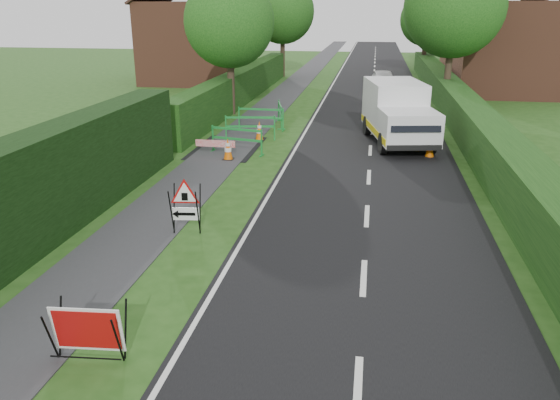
{
  "coord_description": "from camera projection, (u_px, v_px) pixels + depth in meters",
  "views": [
    {
      "loc": [
        2.47,
        -9.03,
        5.21
      ],
      "look_at": [
        0.55,
        2.37,
        1.09
      ],
      "focal_mm": 35.0,
      "sensor_mm": 36.0,
      "label": 1
    }
  ],
  "objects": [
    {
      "name": "house_west",
      "position": [
        199.0,
        41.0,
        38.99
      ],
      "size": [
        7.5,
        7.4,
        7.88
      ],
      "color": "brown",
      "rests_on": "ground"
    },
    {
      "name": "ped_barrier_1",
      "position": [
        250.0,
        124.0,
        22.38
      ],
      "size": [
        2.09,
        0.69,
        1.0
      ],
      "rotation": [
        0.0,
        0.0,
        0.17
      ],
      "color": "#167B2C",
      "rests_on": "ground"
    },
    {
      "name": "tree_fe",
      "position": [
        427.0,
        19.0,
        43.4
      ],
      "size": [
        4.2,
        4.2,
        6.33
      ],
      "color": "#2D2116",
      "rests_on": "ground"
    },
    {
      "name": "hedge_west_far",
      "position": [
        242.0,
        101.0,
        31.75
      ],
      "size": [
        1.0,
        24.0,
        1.8
      ],
      "primitive_type": "cube",
      "color": "#14380F",
      "rests_on": "ground"
    },
    {
      "name": "ground",
      "position": [
        232.0,
        292.0,
        10.53
      ],
      "size": [
        120.0,
        120.0,
        0.0
      ],
      "primitive_type": "plane",
      "color": "#214915",
      "rests_on": "ground"
    },
    {
      "name": "tree_nw",
      "position": [
        229.0,
        22.0,
        26.47
      ],
      "size": [
        4.4,
        4.4,
        6.7
      ],
      "color": "#2D2116",
      "rests_on": "ground"
    },
    {
      "name": "tree_ne",
      "position": [
        454.0,
        7.0,
        28.22
      ],
      "size": [
        5.2,
        5.2,
        7.79
      ],
      "color": "#2D2116",
      "rests_on": "ground"
    },
    {
      "name": "traffic_cone_3",
      "position": [
        228.0,
        149.0,
        19.47
      ],
      "size": [
        0.38,
        0.38,
        0.79
      ],
      "color": "black",
      "rests_on": "ground"
    },
    {
      "name": "road_surface",
      "position": [
        374.0,
        77.0,
        42.64
      ],
      "size": [
        6.0,
        90.0,
        0.02
      ],
      "primitive_type": "cube",
      "color": "black",
      "rests_on": "ground"
    },
    {
      "name": "house_east_b",
      "position": [
        489.0,
        35.0,
        46.69
      ],
      "size": [
        7.5,
        7.4,
        7.88
      ],
      "color": "brown",
      "rests_on": "ground"
    },
    {
      "name": "traffic_cone_2",
      "position": [
        425.0,
        119.0,
        24.6
      ],
      "size": [
        0.38,
        0.38,
        0.79
      ],
      "color": "black",
      "rests_on": "ground"
    },
    {
      "name": "ped_barrier_0",
      "position": [
        237.0,
        137.0,
        20.24
      ],
      "size": [
        2.09,
        0.76,
        1.0
      ],
      "rotation": [
        0.0,
        0.0,
        -0.2
      ],
      "color": "#167B2C",
      "rests_on": "ground"
    },
    {
      "name": "ped_barrier_3",
      "position": [
        280.0,
        111.0,
        25.15
      ],
      "size": [
        0.81,
        2.09,
        1.0
      ],
      "rotation": [
        0.0,
        0.0,
        1.8
      ],
      "color": "#167B2C",
      "rests_on": "ground"
    },
    {
      "name": "hedge_east",
      "position": [
        462.0,
        130.0,
        24.37
      ],
      "size": [
        1.2,
        50.0,
        1.5
      ],
      "primitive_type": "cube",
      "color": "#14380F",
      "rests_on": "ground"
    },
    {
      "name": "hatchback_car",
      "position": [
        383.0,
        81.0,
        35.35
      ],
      "size": [
        1.76,
        3.98,
        1.33
      ],
      "primitive_type": "imported",
      "rotation": [
        0.0,
        0.0,
        0.05
      ],
      "color": "silver",
      "rests_on": "ground"
    },
    {
      "name": "red_rect_sign",
      "position": [
        87.0,
        331.0,
        8.32
      ],
      "size": [
        1.14,
        0.75,
        0.93
      ],
      "rotation": [
        0.0,
        0.0,
        0.09
      ],
      "color": "black",
      "rests_on": "ground"
    },
    {
      "name": "triangle_sign",
      "position": [
        184.0,
        202.0,
        12.93
      ],
      "size": [
        0.89,
        0.89,
        1.17
      ],
      "rotation": [
        0.0,
        0.0,
        0.12
      ],
      "color": "black",
      "rests_on": "ground"
    },
    {
      "name": "traffic_cone_0",
      "position": [
        430.0,
        147.0,
        19.79
      ],
      "size": [
        0.38,
        0.38,
        0.79
      ],
      "color": "black",
      "rests_on": "ground"
    },
    {
      "name": "tree_fw",
      "position": [
        283.0,
        12.0,
        41.21
      ],
      "size": [
        4.8,
        4.8,
        7.24
      ],
      "color": "#2D2116",
      "rests_on": "ground"
    },
    {
      "name": "traffic_cone_1",
      "position": [
        437.0,
        129.0,
        22.69
      ],
      "size": [
        0.38,
        0.38,
        0.79
      ],
      "color": "black",
      "rests_on": "ground"
    },
    {
      "name": "traffic_cone_4",
      "position": [
        259.0,
        131.0,
        22.33
      ],
      "size": [
        0.38,
        0.38,
        0.79
      ],
      "color": "black",
      "rests_on": "ground"
    },
    {
      "name": "works_van",
      "position": [
        398.0,
        112.0,
        21.65
      ],
      "size": [
        2.99,
        5.48,
        2.37
      ],
      "rotation": [
        0.0,
        0.0,
        0.2
      ],
      "color": "silver",
      "rests_on": "ground"
    },
    {
      "name": "house_east_a",
      "position": [
        515.0,
        46.0,
        33.84
      ],
      "size": [
        7.5,
        7.4,
        7.88
      ],
      "color": "brown",
      "rests_on": "ground"
    },
    {
      "name": "footpath",
      "position": [
        304.0,
        75.0,
        43.51
      ],
      "size": [
        2.0,
        90.0,
        0.02
      ],
      "primitive_type": "cube",
      "color": "#2D2D30",
      "rests_on": "ground"
    },
    {
      "name": "redwhite_plank",
      "position": [
        216.0,
        155.0,
        20.18
      ],
      "size": [
        1.5,
        0.05,
        0.25
      ],
      "primitive_type": "cube",
      "rotation": [
        0.0,
        0.0,
        -0.01
      ],
      "color": "red",
      "rests_on": "ground"
    },
    {
      "name": "ped_barrier_2",
      "position": [
        261.0,
        116.0,
        24.13
      ],
      "size": [
        2.07,
        0.4,
        1.0
      ],
      "rotation": [
        0.0,
        0.0,
        -0.02
      ],
      "color": "#167B2C",
      "rests_on": "ground"
    }
  ]
}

